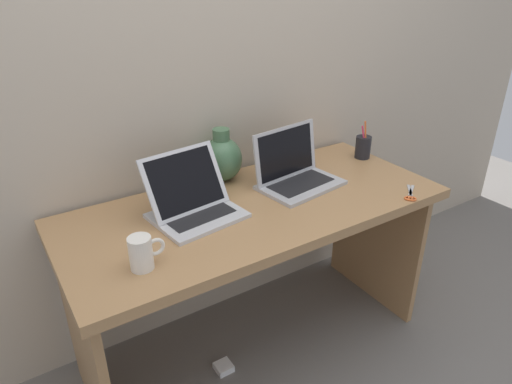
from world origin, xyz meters
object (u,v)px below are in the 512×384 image
at_px(laptop_right, 294,170).
at_px(power_brick, 224,367).
at_px(coffee_mug, 142,253).
at_px(scissors, 410,196).
at_px(green_vase, 222,158).
at_px(laptop_left, 192,200).
at_px(pen_cup, 363,147).

relative_size(laptop_right, power_brick, 5.16).
xyz_separation_m(coffee_mug, scissors, (1.06, -0.12, -0.05)).
bearing_deg(green_vase, scissors, -44.68).
distance_m(laptop_left, laptop_right, 0.47).
xyz_separation_m(laptop_left, scissors, (0.79, -0.34, -0.06)).
xyz_separation_m(green_vase, pen_cup, (0.67, -0.14, -0.04)).
height_order(pen_cup, power_brick, pen_cup).
bearing_deg(laptop_left, power_brick, -66.63).
xyz_separation_m(pen_cup, scissors, (-0.13, -0.40, -0.05)).
xyz_separation_m(laptop_left, pen_cup, (0.91, 0.06, -0.01)).
relative_size(laptop_right, green_vase, 1.61).
height_order(laptop_left, green_vase, laptop_left).
bearing_deg(pen_cup, laptop_left, -176.11).
bearing_deg(laptop_left, pen_cup, 3.89).
relative_size(laptop_right, pen_cup, 1.96).
xyz_separation_m(green_vase, power_brick, (-0.19, -0.31, -0.81)).
distance_m(coffee_mug, scissors, 1.06).
relative_size(laptop_left, pen_cup, 1.82).
bearing_deg(laptop_right, coffee_mug, -162.55).
height_order(pen_cup, scissors, pen_cup).
height_order(laptop_left, power_brick, laptop_left).
distance_m(laptop_left, green_vase, 0.32).
height_order(laptop_right, power_brick, laptop_right).
xyz_separation_m(coffee_mug, power_brick, (0.32, 0.11, -0.76)).
xyz_separation_m(laptop_right, coffee_mug, (-0.74, -0.23, -0.01)).
relative_size(laptop_right, coffee_mug, 3.20).
distance_m(laptop_right, scissors, 0.47).
bearing_deg(green_vase, pen_cup, -12.07).
height_order(laptop_right, pen_cup, laptop_right).
bearing_deg(laptop_right, scissors, -47.65).
height_order(scissors, power_brick, scissors).
relative_size(pen_cup, scissors, 1.42).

